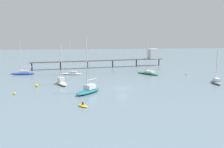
% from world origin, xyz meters
% --- Properties ---
extents(ground_plane, '(400.00, 400.00, 0.00)m').
position_xyz_m(ground_plane, '(0.00, 0.00, 0.00)').
color(ground_plane, slate).
extents(pier, '(57.59, 11.20, 7.68)m').
position_xyz_m(pier, '(14.46, 46.58, 4.42)').
color(pier, '#4C4C51').
rests_on(pier, ground_plane).
extents(sailboat_teal, '(7.55, 8.16, 13.06)m').
position_xyz_m(sailboat_teal, '(-9.12, -4.12, 0.84)').
color(sailboat_teal, '#1E727A').
rests_on(sailboat_teal, ground_plane).
extents(sailboat_green, '(7.28, 9.81, 12.09)m').
position_xyz_m(sailboat_green, '(14.22, 22.74, 0.65)').
color(sailboat_green, '#287F4C').
rests_on(sailboat_green, ground_plane).
extents(sailboat_cream, '(3.93, 8.29, 11.11)m').
position_xyz_m(sailboat_cream, '(-15.61, 8.22, 0.80)').
color(sailboat_cream, beige).
rests_on(sailboat_cream, ground_plane).
extents(sailboat_blue, '(8.41, 2.62, 11.99)m').
position_xyz_m(sailboat_blue, '(-29.29, 29.61, 0.75)').
color(sailboat_blue, '#2D4CB7').
rests_on(sailboat_blue, ground_plane).
extents(sailboat_gray, '(4.34, 8.03, 9.87)m').
position_xyz_m(sailboat_gray, '(28.00, 2.44, 0.69)').
color(sailboat_gray, gray).
rests_on(sailboat_gray, ground_plane).
extents(sailboat_white, '(8.43, 4.45, 11.57)m').
position_xyz_m(sailboat_white, '(-12.48, 26.49, 0.68)').
color(sailboat_white, white).
rests_on(sailboat_white, ground_plane).
extents(dinghy_yellow, '(2.31, 2.67, 1.14)m').
position_xyz_m(dinghy_yellow, '(-11.19, -15.78, 0.22)').
color(dinghy_yellow, yellow).
rests_on(dinghy_yellow, ground_plane).
extents(mooring_buoy_mid, '(0.79, 0.79, 0.79)m').
position_xyz_m(mooring_buoy_mid, '(-22.08, 5.93, 0.40)').
color(mooring_buoy_mid, yellow).
rests_on(mooring_buoy_mid, ground_plane).
extents(mooring_buoy_outer, '(0.56, 0.56, 0.56)m').
position_xyz_m(mooring_buoy_outer, '(-26.14, -2.63, 0.28)').
color(mooring_buoy_outer, yellow).
rests_on(mooring_buoy_outer, ground_plane).
extents(mooring_buoy_inner, '(0.58, 0.58, 0.58)m').
position_xyz_m(mooring_buoy_inner, '(26.91, 18.87, 0.29)').
color(mooring_buoy_inner, yellow).
rests_on(mooring_buoy_inner, ground_plane).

